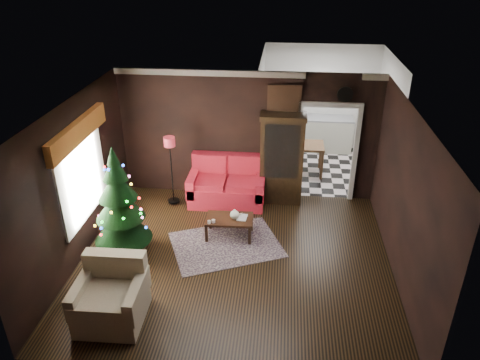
# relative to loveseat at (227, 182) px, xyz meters

# --- Properties ---
(floor) EXTENTS (5.50, 5.50, 0.00)m
(floor) POSITION_rel_loveseat_xyz_m (0.40, -2.05, -0.50)
(floor) COLOR black
(floor) RESTS_ON ground
(ceiling) EXTENTS (5.50, 5.50, 0.00)m
(ceiling) POSITION_rel_loveseat_xyz_m (0.40, -2.05, 2.30)
(ceiling) COLOR white
(ceiling) RESTS_ON ground
(wall_back) EXTENTS (5.50, 0.00, 5.50)m
(wall_back) POSITION_rel_loveseat_xyz_m (0.40, 0.45, 0.90)
(wall_back) COLOR black
(wall_back) RESTS_ON ground
(wall_front) EXTENTS (5.50, 0.00, 5.50)m
(wall_front) POSITION_rel_loveseat_xyz_m (0.40, -4.55, 0.90)
(wall_front) COLOR black
(wall_front) RESTS_ON ground
(wall_left) EXTENTS (0.00, 5.50, 5.50)m
(wall_left) POSITION_rel_loveseat_xyz_m (-2.35, -2.05, 0.90)
(wall_left) COLOR black
(wall_left) RESTS_ON ground
(wall_right) EXTENTS (0.00, 5.50, 5.50)m
(wall_right) POSITION_rel_loveseat_xyz_m (3.15, -2.05, 0.90)
(wall_right) COLOR black
(wall_right) RESTS_ON ground
(doorway) EXTENTS (1.10, 0.10, 2.10)m
(doorway) POSITION_rel_loveseat_xyz_m (2.10, 0.45, 0.55)
(doorway) COLOR silver
(doorway) RESTS_ON ground
(left_window) EXTENTS (0.05, 1.60, 1.40)m
(left_window) POSITION_rel_loveseat_xyz_m (-2.31, -1.85, 0.95)
(left_window) COLOR white
(left_window) RESTS_ON wall_left
(valance) EXTENTS (0.12, 2.10, 0.35)m
(valance) POSITION_rel_loveseat_xyz_m (-2.23, -1.85, 1.77)
(valance) COLOR #95511E
(valance) RESTS_ON wall_left
(kitchen_floor) EXTENTS (3.00, 3.00, 0.00)m
(kitchen_floor) POSITION_rel_loveseat_xyz_m (2.10, 1.95, -0.50)
(kitchen_floor) COLOR silver
(kitchen_floor) RESTS_ON ground
(kitchen_window) EXTENTS (0.70, 0.06, 0.70)m
(kitchen_window) POSITION_rel_loveseat_xyz_m (2.10, 3.40, 1.20)
(kitchen_window) COLOR white
(kitchen_window) RESTS_ON ground
(rug) EXTENTS (2.35, 2.07, 0.01)m
(rug) POSITION_rel_loveseat_xyz_m (0.18, -1.61, -0.49)
(rug) COLOR #513548
(rug) RESTS_ON ground
(loveseat) EXTENTS (1.70, 0.90, 1.00)m
(loveseat) POSITION_rel_loveseat_xyz_m (0.00, 0.00, 0.00)
(loveseat) COLOR maroon
(loveseat) RESTS_ON ground
(curio_cabinet) EXTENTS (0.90, 0.45, 1.90)m
(curio_cabinet) POSITION_rel_loveseat_xyz_m (1.15, 0.22, 0.45)
(curio_cabinet) COLOR black
(curio_cabinet) RESTS_ON ground
(floor_lamp) EXTENTS (0.32, 0.32, 1.49)m
(floor_lamp) POSITION_rel_loveseat_xyz_m (-1.14, -0.23, 0.33)
(floor_lamp) COLOR black
(floor_lamp) RESTS_ON ground
(christmas_tree) EXTENTS (1.32, 1.32, 1.95)m
(christmas_tree) POSITION_rel_loveseat_xyz_m (-1.63, -1.99, 0.55)
(christmas_tree) COLOR black
(christmas_tree) RESTS_ON ground
(armchair) EXTENTS (1.00, 1.00, 1.00)m
(armchair) POSITION_rel_loveseat_xyz_m (-1.26, -3.68, -0.04)
(armchair) COLOR gray
(armchair) RESTS_ON ground
(coffee_table) EXTENTS (0.91, 0.57, 0.40)m
(coffee_table) POSITION_rel_loveseat_xyz_m (0.21, -1.31, -0.29)
(coffee_table) COLOR black
(coffee_table) RESTS_ON rug
(teapot) EXTENTS (0.24, 0.24, 0.19)m
(teapot) POSITION_rel_loveseat_xyz_m (0.31, -1.32, 0.00)
(teapot) COLOR white
(teapot) RESTS_ON coffee_table
(cup_a) EXTENTS (0.08, 0.08, 0.06)m
(cup_a) POSITION_rel_loveseat_xyz_m (-0.06, -1.49, -0.06)
(cup_a) COLOR silver
(cup_a) RESTS_ON coffee_table
(cup_b) EXTENTS (0.08, 0.08, 0.05)m
(cup_b) POSITION_rel_loveseat_xyz_m (-0.14, -1.53, -0.06)
(cup_b) COLOR silver
(cup_b) RESTS_ON coffee_table
(book) EXTENTS (0.18, 0.04, 0.25)m
(book) POSITION_rel_loveseat_xyz_m (0.36, -1.28, 0.03)
(book) COLOR gray
(book) RESTS_ON coffee_table
(wall_clock) EXTENTS (0.32, 0.32, 0.06)m
(wall_clock) POSITION_rel_loveseat_xyz_m (2.35, 0.40, 1.88)
(wall_clock) COLOR white
(wall_clock) RESTS_ON wall_back
(painting) EXTENTS (0.62, 0.05, 0.52)m
(painting) POSITION_rel_loveseat_xyz_m (1.15, 0.41, 1.75)
(painting) COLOR #B3823D
(painting) RESTS_ON wall_back
(kitchen_counter) EXTENTS (1.80, 0.60, 0.90)m
(kitchen_counter) POSITION_rel_loveseat_xyz_m (2.10, 3.15, -0.05)
(kitchen_counter) COLOR beige
(kitchen_counter) RESTS_ON ground
(kitchen_table) EXTENTS (0.70, 0.70, 0.75)m
(kitchen_table) POSITION_rel_loveseat_xyz_m (1.80, 1.65, -0.12)
(kitchen_table) COLOR brown
(kitchen_table) RESTS_ON ground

